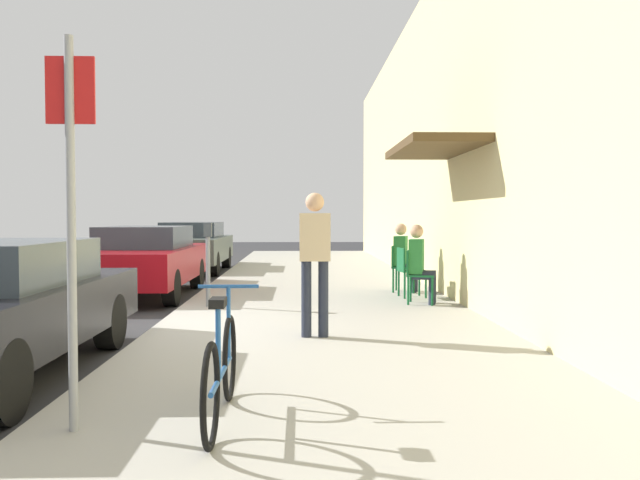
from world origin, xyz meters
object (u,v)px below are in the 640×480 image
Objects in this scene: parked_car_2 at (192,246)px; parking_meter at (208,258)px; cafe_chair_2 at (401,265)px; parked_car_1 at (144,259)px; cafe_chair_1 at (408,269)px; cafe_chair_0 at (416,273)px; seated_patron_2 at (404,255)px; pedestrian_standing at (315,252)px; street_sign at (71,202)px; seated_patron_0 at (420,261)px; bicycle_0 at (221,370)px.

parking_meter reaches higher than parked_car_2.
parked_car_1 is at bearing 175.13° from cafe_chair_2.
parking_meter is 1.52× the size of cafe_chair_1.
cafe_chair_2 is (0.00, 1.65, 0.00)m from cafe_chair_0.
seated_patron_2 is at bearing -49.99° from parked_car_2.
seated_patron_2 is (4.95, -0.43, 0.10)m from parked_car_1.
cafe_chair_0 is (3.34, 0.24, -0.26)m from parking_meter.
pedestrian_standing is at bearing -72.98° from parked_car_2.
cafe_chair_1 is 0.67× the size of seated_patron_2.
parking_meter is at bearing -175.98° from cafe_chair_0.
parking_meter reaches higher than parked_car_1.
parking_meter is 3.85m from cafe_chair_2.
parked_car_1 reaches higher than cafe_chair_2.
cafe_chair_2 is (3.39, 7.76, -1.02)m from street_sign.
street_sign reaches higher than cafe_chair_2.
seated_patron_0 is at bearing 3.68° from parking_meter.
cafe_chair_2 is at bearing 66.37° from street_sign.
bicycle_0 is at bearing -112.79° from seated_patron_0.
street_sign is 7.06m from cafe_chair_0.
bicycle_0 is 7.19m from cafe_chair_1.
parked_car_2 reaches higher than cafe_chair_2.
parked_car_2 is at bearing 130.01° from seated_patron_2.
cafe_chair_2 is at bearing 69.08° from pedestrian_standing.
bicycle_0 is at bearing -72.96° from parked_car_1.
parked_car_1 is at bearing 123.99° from parking_meter.
seated_patron_2 is at bearing 28.73° from parking_meter.
parking_meter is at bearing 99.01° from bicycle_0.
street_sign is (1.50, -8.17, 0.93)m from parked_car_1.
parking_meter is at bearing -162.53° from cafe_chair_1.
parked_car_1 is 4.97m from seated_patron_2.
cafe_chair_2 is at bearing -50.24° from parked_car_2.
cafe_chair_0 is 0.82m from cafe_chair_1.
parking_meter is 0.77× the size of bicycle_0.
cafe_chair_1 is at bearing -53.92° from parked_car_2.
parked_car_1 is at bearing 174.99° from seated_patron_2.
seated_patron_2 reaches higher than parked_car_1.
parked_car_2 is 1.69× the size of street_sign.
parked_car_1 reaches higher than cafe_chair_0.
street_sign reaches higher than seated_patron_0.
street_sign reaches higher than parking_meter.
cafe_chair_1 is 0.51× the size of pedestrian_standing.
parking_meter is at bearing -151.27° from seated_patron_2.
parked_car_1 is 2.78m from parking_meter.
parked_car_2 is 8.31m from cafe_chair_1.
seated_patron_0 is at bearing -56.73° from parked_car_2.
seated_patron_2 is at bearing 85.74° from cafe_chair_1.
bicycle_0 is 3.25m from pedestrian_standing.
cafe_chair_1 is at bearing 64.91° from pedestrian_standing.
parked_car_2 is at bearing 96.28° from street_sign.
bicycle_0 is 1.33× the size of seated_patron_2.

